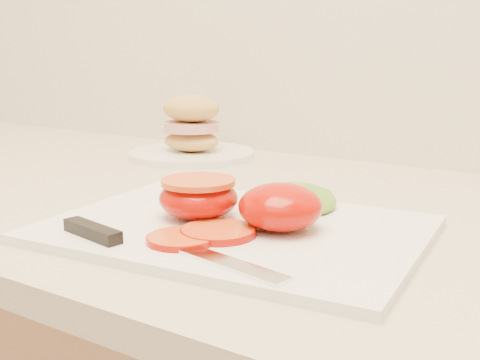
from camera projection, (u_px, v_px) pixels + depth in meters
The scene contains 8 objects.
cutting_board at pixel (235, 229), 0.62m from camera, with size 0.37×0.27×0.01m, color white.
tomato_half_dome at pixel (280, 207), 0.60m from camera, with size 0.08×0.08×0.05m, color #B70A01.
tomato_half_cut at pixel (198, 197), 0.64m from camera, with size 0.08×0.08×0.04m.
tomato_slice_0 at pixel (218, 232), 0.58m from camera, with size 0.07×0.07×0.01m, color orange.
tomato_slice_1 at pixel (181, 239), 0.56m from camera, with size 0.06×0.06×0.01m, color orange.
lettuce_leaf_0 at pixel (294, 199), 0.67m from camera, with size 0.11×0.08×0.02m, color #5EA12A.
knife at pixel (137, 241), 0.55m from camera, with size 0.25×0.05×0.01m.
sandwich_plate at pixel (192, 136), 1.03m from camera, with size 0.22×0.22×0.11m.
Camera 1 is at (-0.11, 1.06, 1.12)m, focal length 45.00 mm.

